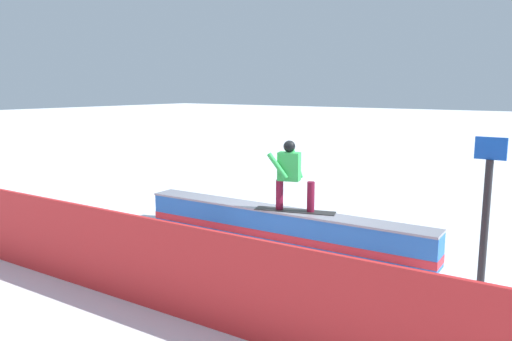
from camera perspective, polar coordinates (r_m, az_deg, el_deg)
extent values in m
plane|color=white|center=(9.74, 2.61, -8.00)|extent=(120.00, 120.00, 0.00)
cube|color=blue|center=(9.65, 2.63, -6.32)|extent=(6.03, 0.78, 0.59)
cube|color=red|center=(9.70, 2.62, -7.16)|extent=(6.04, 0.79, 0.14)
cube|color=gray|center=(9.57, 2.64, -4.50)|extent=(6.04, 0.84, 0.04)
cube|color=#262625|center=(9.40, 4.45, -4.60)|extent=(1.54, 0.74, 0.01)
cylinder|color=maroon|center=(9.41, 2.71, -2.77)|extent=(0.18, 0.18, 0.56)
cylinder|color=maroon|center=(9.27, 6.27, -3.00)|extent=(0.18, 0.18, 0.56)
cube|color=green|center=(9.26, 3.80, 0.46)|extent=(0.45, 0.35, 0.53)
sphere|color=black|center=(9.21, 3.83, 2.77)|extent=(0.22, 0.22, 0.22)
cylinder|color=green|center=(9.15, 2.46, 0.53)|extent=(0.41, 0.21, 0.49)
cylinder|color=green|center=(9.40, 4.64, 0.74)|extent=(0.27, 0.16, 0.55)
cube|color=red|center=(7.02, -13.44, -9.93)|extent=(12.48, 0.68, 1.24)
cylinder|color=#262628|center=(7.51, 24.63, -6.33)|extent=(0.10, 0.10, 1.98)
cube|color=blue|center=(7.30, 25.25, 2.30)|extent=(0.40, 0.04, 0.30)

